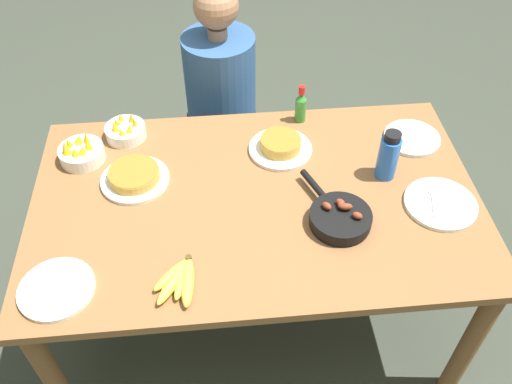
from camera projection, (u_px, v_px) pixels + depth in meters
name	position (u px, v px, depth m)	size (l,w,h in m)	color
ground_plane	(256.00, 310.00, 2.50)	(14.00, 14.00, 0.00)	#383D33
dining_table	(256.00, 215.00, 2.02)	(1.62, 0.99, 0.75)	brown
banana_bunch	(180.00, 279.00, 1.69)	(0.14, 0.20, 0.04)	gold
skillet	(339.00, 217.00, 1.85)	(0.21, 0.34, 0.08)	black
frittata_plate_center	(134.00, 177.00, 2.00)	(0.25, 0.25, 0.05)	silver
frittata_plate_side	(280.00, 146.00, 2.12)	(0.25, 0.25, 0.06)	silver
empty_plate_near_front	(440.00, 204.00, 1.93)	(0.26, 0.26, 0.02)	silver
empty_plate_far_left	(412.00, 138.00, 2.18)	(0.22, 0.22, 0.02)	silver
empty_plate_far_right	(57.00, 289.00, 1.67)	(0.24, 0.24, 0.02)	silver
fruit_bowl_mango	(125.00, 130.00, 2.17)	(0.16, 0.16, 0.10)	silver
fruit_bowl_citrus	(81.00, 152.00, 2.07)	(0.17, 0.17, 0.11)	silver
water_bottle	(388.00, 156.00, 1.97)	(0.08, 0.08, 0.20)	blue
hot_sauce_bottle	(301.00, 106.00, 2.22)	(0.05, 0.05, 0.17)	#337F2D
person_figure	(222.00, 121.00, 2.68)	(0.36, 0.36, 1.20)	black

